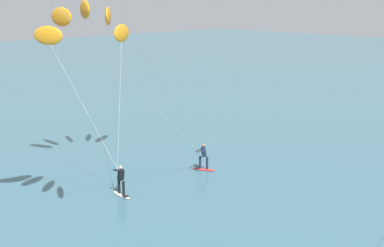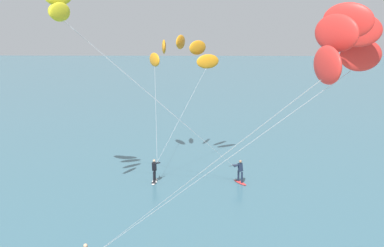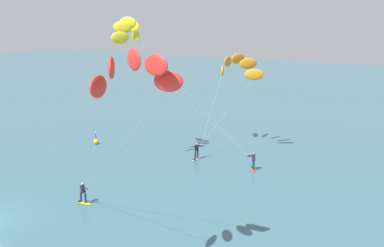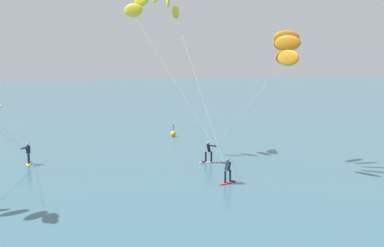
{
  "view_description": "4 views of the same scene",
  "coord_description": "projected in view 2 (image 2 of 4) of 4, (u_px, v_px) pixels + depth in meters",
  "views": [
    {
      "loc": [
        -9.32,
        -1.5,
        10.24
      ],
      "look_at": [
        8.33,
        17.06,
        3.91
      ],
      "focal_mm": 47.68,
      "sensor_mm": 36.0,
      "label": 1
    },
    {
      "loc": [
        8.8,
        -16.63,
        12.24
      ],
      "look_at": [
        8.19,
        17.72,
        4.7
      ],
      "focal_mm": 49.78,
      "sensor_mm": 36.0,
      "label": 2
    },
    {
      "loc": [
        27.04,
        -17.56,
        13.95
      ],
      "look_at": [
        8.2,
        14.06,
        5.11
      ],
      "focal_mm": 42.48,
      "sensor_mm": 36.0,
      "label": 3
    },
    {
      "loc": [
        41.12,
        11.63,
        8.46
      ],
      "look_at": [
        8.49,
        17.64,
        3.57
      ],
      "focal_mm": 44.73,
      "sensor_mm": 36.0,
      "label": 4
    }
  ],
  "objects": [
    {
      "name": "kitesurfer_mid_water",
      "position": [
        330.0,
        55.0,
        16.76
      ],
      "size": [
        12.26,
        8.39,
        12.38
      ],
      "color": "yellow",
      "rests_on": "ground"
    },
    {
      "name": "kitesurfer_nearshore",
      "position": [
        67.0,
        10.0,
        32.2
      ],
      "size": [
        13.3,
        6.84,
        13.77
      ],
      "color": "red",
      "rests_on": "ground"
    },
    {
      "name": "kitesurfer_far_out",
      "position": [
        180.0,
        56.0,
        41.26
      ],
      "size": [
        5.72,
        7.81,
        10.13
      ],
      "color": "white",
      "rests_on": "ground"
    }
  ]
}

